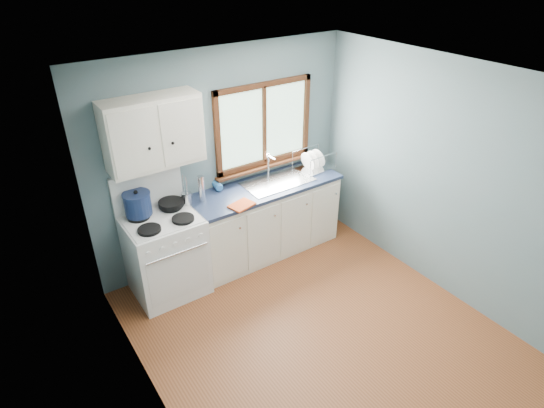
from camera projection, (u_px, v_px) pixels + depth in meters
floor at (319, 334)px, 4.56m from camera, size 3.20×3.60×0.02m
ceiling at (336, 83)px, 3.30m from camera, size 3.20×3.60×0.02m
wall_back at (224, 158)px, 5.22m from camera, size 3.20×0.02×2.50m
wall_front at (529, 368)px, 2.63m from camera, size 3.20×0.02×2.50m
wall_left at (148, 300)px, 3.14m from camera, size 0.02×3.60×2.50m
wall_right at (445, 181)px, 4.72m from camera, size 0.02×3.60×2.50m
gas_range at (166, 253)px, 4.89m from camera, size 0.76×0.69×1.36m
base_cabinets at (265, 222)px, 5.59m from camera, size 1.85×0.60×0.88m
countertop at (265, 187)px, 5.34m from camera, size 1.89×0.64×0.04m
sink at (277, 186)px, 5.45m from camera, size 0.84×0.46×0.44m
window at (264, 131)px, 5.35m from camera, size 1.36×0.10×1.03m
upper_cabinets at (153, 132)px, 4.40m from camera, size 0.95×0.35×0.70m
skillet at (171, 203)px, 4.84m from camera, size 0.43×0.34×0.05m
stockpot at (138, 204)px, 4.63m from camera, size 0.35×0.35×0.28m
utensil_crock at (187, 198)px, 4.92m from camera, size 0.14×0.14×0.36m
thermos at (201, 189)px, 4.94m from camera, size 0.08×0.08×0.30m
soap_bottle at (220, 182)px, 5.14m from camera, size 0.10×0.10×0.24m
dish_towel at (242, 205)px, 4.92m from camera, size 0.31×0.25×0.02m
dish_rack at (314, 164)px, 5.72m from camera, size 0.49×0.38×0.24m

